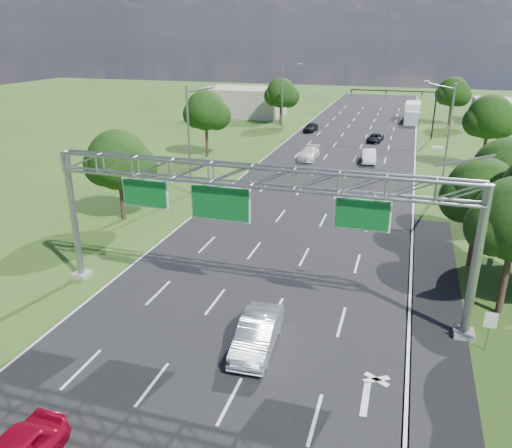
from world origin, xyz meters
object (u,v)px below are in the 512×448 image
at_px(regulatory_sign, 490,324).
at_px(box_truck, 412,113).
at_px(traffic_signal, 410,102).
at_px(silver_sedan, 257,334).
at_px(sign_gantry, 253,187).

xyz_separation_m(regulatory_sign, box_truck, (-4.40, 68.77, 0.02)).
relative_size(regulatory_sign, box_truck, 0.25).
bearing_deg(box_truck, traffic_signal, -90.27).
xyz_separation_m(regulatory_sign, silver_sedan, (-10.61, -3.04, -0.70)).
relative_size(regulatory_sign, traffic_signal, 0.17).
distance_m(sign_gantry, traffic_signal, 53.51).
bearing_deg(traffic_signal, silver_sedan, -95.69).
distance_m(traffic_signal, box_truck, 15.20).
relative_size(sign_gantry, regulatory_sign, 11.19).
xyz_separation_m(sign_gantry, traffic_signal, (7.15, 53.00, -1.72)).
bearing_deg(box_truck, sign_gantry, -94.71).
height_order(traffic_signal, box_truck, traffic_signal).
distance_m(regulatory_sign, silver_sedan, 11.06).
distance_m(regulatory_sign, box_truck, 68.91).
xyz_separation_m(silver_sedan, box_truck, (6.21, 71.81, 0.72)).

